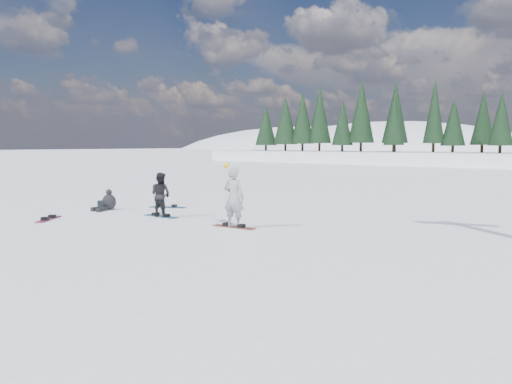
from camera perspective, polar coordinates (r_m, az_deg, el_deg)
ground at (r=15.66m, az=-10.44°, el=-4.13°), size 420.00×420.00×0.00m
snowboarder_woman at (r=15.47m, az=-2.56°, el=-0.61°), size 0.77×0.59×2.03m
snowboarder_man at (r=18.08m, az=-10.85°, el=-0.31°), size 0.87×0.74×1.59m
seated_rider at (r=20.49m, az=-16.56°, el=-1.11°), size 0.69×1.03×0.82m
gear_bag at (r=21.23m, az=-17.04°, el=-1.36°), size 0.47×0.34×0.30m
snowboard_woman at (r=15.60m, az=-2.53°, el=-4.03°), size 1.52×0.43×0.03m
snowboard_man at (r=18.17m, az=-10.81°, el=-2.76°), size 1.51×0.37×0.03m
snowboard_loose_c at (r=20.75m, az=-10.05°, el=-1.72°), size 1.45×0.97×0.03m
snowboard_loose_b at (r=18.62m, az=-22.61°, el=-2.89°), size 1.13×1.36×0.03m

